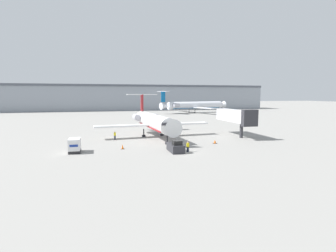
{
  "coord_description": "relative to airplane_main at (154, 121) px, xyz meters",
  "views": [
    {
      "loc": [
        -12.36,
        -38.92,
        9.16
      ],
      "look_at": [
        0.0,
        7.95,
        3.37
      ],
      "focal_mm": 28.0,
      "sensor_mm": 36.0,
      "label": 1
    }
  ],
  "objects": [
    {
      "name": "worker_by_wing",
      "position": [
        -8.49,
        -1.37,
        -2.51
      ],
      "size": [
        0.4,
        0.24,
        1.67
      ],
      "color": "#232838",
      "rests_on": "ground"
    },
    {
      "name": "ground_plane",
      "position": [
        0.88,
        -16.73,
        -3.38
      ],
      "size": [
        600.0,
        600.0,
        0.0
      ],
      "primitive_type": "plane",
      "color": "gray"
    },
    {
      "name": "worker_near_tug",
      "position": [
        2.19,
        -16.37,
        -2.5
      ],
      "size": [
        0.4,
        0.24,
        1.69
      ],
      "color": "#232838",
      "rests_on": "ground"
    },
    {
      "name": "airplane_parked_far_left",
      "position": [
        35.58,
        70.28,
        0.38
      ],
      "size": [
        39.26,
        32.41,
        10.82
      ],
      "color": "silver",
      "rests_on": "ground"
    },
    {
      "name": "jet_bridge",
      "position": [
        17.81,
        -3.44,
        1.07
      ],
      "size": [
        3.2,
        13.23,
        6.19
      ],
      "color": "#2D2D33",
      "rests_on": "ground"
    },
    {
      "name": "traffic_cone_right",
      "position": [
        9.57,
        -10.71,
        -3.05
      ],
      "size": [
        0.68,
        0.68,
        0.7
      ],
      "color": "black",
      "rests_on": "ground"
    },
    {
      "name": "luggage_cart",
      "position": [
        -15.43,
        -12.14,
        -2.26
      ],
      "size": [
        1.76,
        3.0,
        2.24
      ],
      "color": "#232326",
      "rests_on": "ground"
    },
    {
      "name": "airplane_main",
      "position": [
        0.0,
        0.0,
        0.0
      ],
      "size": [
        25.48,
        25.16,
        9.34
      ],
      "color": "white",
      "rests_on": "ground"
    },
    {
      "name": "traffic_cone_left",
      "position": [
        -7.81,
        -11.47,
        -3.01
      ],
      "size": [
        0.52,
        0.52,
        0.79
      ],
      "color": "black",
      "rests_on": "ground"
    },
    {
      "name": "terminal_building",
      "position": [
        0.88,
        103.27,
        4.17
      ],
      "size": [
        180.0,
        16.8,
        15.05
      ],
      "color": "#8C939E",
      "rests_on": "ground"
    },
    {
      "name": "pushback_tug",
      "position": [
        0.32,
        -15.71,
        -2.63
      ],
      "size": [
        1.99,
        4.18,
        1.99
      ],
      "color": "#2D2D33",
      "rests_on": "ground"
    }
  ]
}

